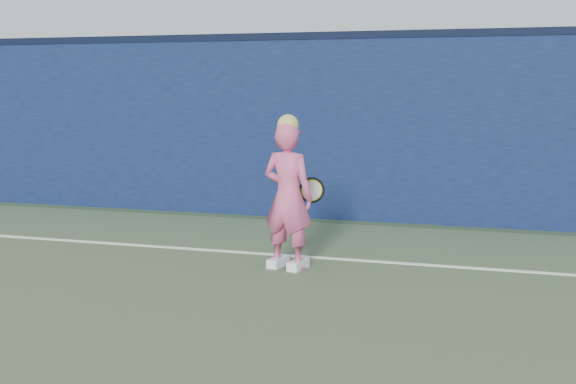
% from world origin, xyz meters
% --- Properties ---
extents(backstop_wall, '(24.00, 0.40, 2.50)m').
position_xyz_m(backstop_wall, '(0.00, 6.50, 1.25)').
color(backstop_wall, '#0D123A').
rests_on(backstop_wall, ground).
extents(wall_cap, '(24.00, 0.42, 0.10)m').
position_xyz_m(wall_cap, '(0.00, 6.50, 2.55)').
color(wall_cap, black).
rests_on(wall_cap, backstop_wall).
extents(player, '(0.62, 0.48, 1.59)m').
position_xyz_m(player, '(1.84, 3.49, 0.76)').
color(player, '#D05180').
rests_on(player, ground).
extents(racket, '(0.53, 0.17, 0.28)m').
position_xyz_m(racket, '(1.94, 3.98, 0.75)').
color(racket, black).
rests_on(racket, ground).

